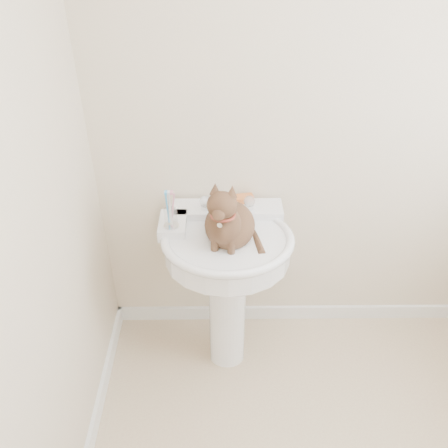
{
  "coord_description": "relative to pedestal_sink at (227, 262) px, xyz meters",
  "views": [
    {
      "loc": [
        -0.49,
        -0.92,
        2.1
      ],
      "look_at": [
        -0.48,
        0.8,
        0.9
      ],
      "focal_mm": 38.0,
      "sensor_mm": 36.0,
      "label": 1
    }
  ],
  "objects": [
    {
      "name": "wall_back",
      "position": [
        0.46,
        0.29,
        0.58
      ],
      "size": [
        2.2,
        0.0,
        2.5
      ],
      "primitive_type": null,
      "color": "beige",
      "rests_on": "ground"
    },
    {
      "name": "faucet",
      "position": [
        0.0,
        0.15,
        0.23
      ],
      "size": [
        0.28,
        0.12,
        0.14
      ],
      "color": "silver",
      "rests_on": "pedestal_sink"
    },
    {
      "name": "toothbrush_cup",
      "position": [
        -0.25,
        0.03,
        0.23
      ],
      "size": [
        0.07,
        0.07,
        0.18
      ],
      "rotation": [
        0.0,
        0.0,
        -0.14
      ],
      "color": "silver",
      "rests_on": "pedestal_sink"
    },
    {
      "name": "pedestal_sink",
      "position": [
        0.0,
        0.0,
        0.0
      ],
      "size": [
        0.62,
        0.61,
        0.86
      ],
      "color": "white",
      "rests_on": "floor"
    },
    {
      "name": "baseboard_back",
      "position": [
        0.46,
        0.28,
        -0.63
      ],
      "size": [
        2.2,
        0.02,
        0.09
      ],
      "primitive_type": "cube",
      "color": "white",
      "rests_on": "floor"
    },
    {
      "name": "soap_bar",
      "position": [
        0.09,
        0.24,
        0.2
      ],
      "size": [
        0.1,
        0.07,
        0.03
      ],
      "primitive_type": "cube",
      "rotation": [
        0.0,
        0.0,
        0.18
      ],
      "color": "orange",
      "rests_on": "pedestal_sink"
    },
    {
      "name": "cat",
      "position": [
        0.01,
        -0.03,
        0.24
      ],
      "size": [
        0.25,
        0.31,
        0.46
      ],
      "rotation": [
        0.0,
        0.0,
        -0.28
      ],
      "color": "brown",
      "rests_on": "pedestal_sink"
    }
  ]
}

